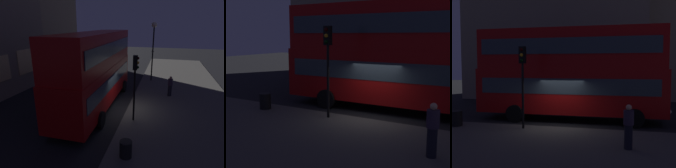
{
  "view_description": "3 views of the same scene",
  "coord_description": "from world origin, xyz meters",
  "views": [
    {
      "loc": [
        -12.87,
        -2.84,
        6.06
      ],
      "look_at": [
        0.25,
        0.81,
        1.82
      ],
      "focal_mm": 31.3,
      "sensor_mm": 36.0,
      "label": 1
    },
    {
      "loc": [
        5.44,
        -12.36,
        3.86
      ],
      "look_at": [
        -1.79,
        0.09,
        1.49
      ],
      "focal_mm": 47.32,
      "sensor_mm": 36.0,
      "label": 2
    },
    {
      "loc": [
        3.34,
        -13.47,
        3.32
      ],
      "look_at": [
        0.28,
        0.02,
        2.35
      ],
      "focal_mm": 41.72,
      "sensor_mm": 36.0,
      "label": 3
    }
  ],
  "objects": [
    {
      "name": "ground_plane",
      "position": [
        0.0,
        0.0,
        0.0
      ],
      "size": [
        80.0,
        80.0,
        0.0
      ],
      "primitive_type": "plane",
      "color": "black"
    },
    {
      "name": "sidewalk_slab",
      "position": [
        0.0,
        -4.33,
        0.06
      ],
      "size": [
        44.0,
        7.83,
        0.12
      ],
      "primitive_type": "cube",
      "color": "#4C4944",
      "rests_on": "ground"
    },
    {
      "name": "double_decker_bus",
      "position": [
        0.2,
        1.95,
        3.05
      ],
      "size": [
        11.27,
        2.93,
        5.49
      ],
      "rotation": [
        0.0,
        0.0,
        0.01
      ],
      "color": "#9E0C0C",
      "rests_on": "ground"
    },
    {
      "name": "traffic_light_near_kerb",
      "position": [
        -1.61,
        -1.15,
        3.11
      ],
      "size": [
        0.33,
        0.37,
        4.16
      ],
      "rotation": [
        0.0,
        0.0,
        0.04
      ],
      "color": "black",
      "rests_on": "sidewalk_slab"
    },
    {
      "name": "pedestrian",
      "position": [
        3.58,
        -3.37,
        1.0
      ],
      "size": [
        0.39,
        0.39,
        1.73
      ],
      "rotation": [
        0.0,
        0.0,
        1.78
      ],
      "color": "black",
      "rests_on": "sidewalk_slab"
    },
    {
      "name": "litter_bin",
      "position": [
        -5.28,
        -1.39,
        0.52
      ],
      "size": [
        0.58,
        0.58,
        0.8
      ],
      "primitive_type": "cylinder",
      "color": "black",
      "rests_on": "sidewalk_slab"
    }
  ]
}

